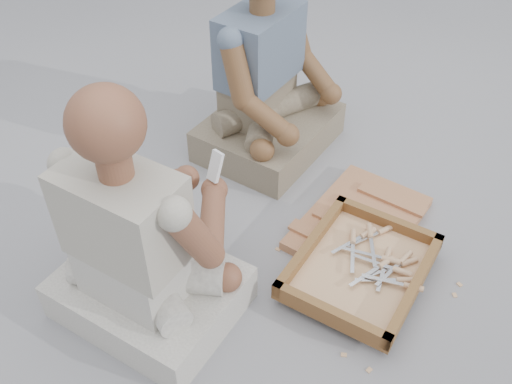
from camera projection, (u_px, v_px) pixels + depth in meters
ground at (314, 268)px, 2.20m from camera, size 60.00×60.00×0.00m
carved_panel at (359, 223)px, 2.36m from camera, size 0.69×0.57×0.04m
tool_tray at (360, 268)px, 2.12m from camera, size 0.68×0.62×0.07m
chisel_0 at (353, 241)px, 2.20m from camera, size 0.17×0.17×0.02m
chisel_1 at (382, 265)px, 2.11m from camera, size 0.22×0.02×0.02m
chisel_2 at (407, 286)px, 2.03m from camera, size 0.14×0.19×0.02m
chisel_3 at (402, 261)px, 2.12m from camera, size 0.22×0.05×0.02m
chisel_4 at (396, 270)px, 2.09m from camera, size 0.12×0.20×0.02m
chisel_5 at (400, 280)px, 2.06m from camera, size 0.19×0.15×0.02m
chisel_6 at (381, 231)px, 2.24m from camera, size 0.22×0.05×0.02m
chisel_7 at (385, 259)px, 2.12m from camera, size 0.14×0.19×0.02m
chisel_8 at (404, 264)px, 2.12m from camera, size 0.22×0.07×0.02m
chisel_9 at (364, 235)px, 2.22m from camera, size 0.22×0.02×0.02m
chisel_10 at (370, 235)px, 2.21m from camera, size 0.15×0.18×0.02m
chisel_11 at (387, 259)px, 2.13m from camera, size 0.19×0.13×0.02m
wood_chip_0 at (322, 210)px, 2.44m from camera, size 0.02×0.02×0.00m
wood_chip_1 at (330, 227)px, 2.37m from camera, size 0.02×0.02×0.00m
wood_chip_2 at (364, 303)px, 2.08m from camera, size 0.02×0.02×0.00m
wood_chip_3 at (460, 284)px, 2.14m from camera, size 0.02×0.02×0.00m
wood_chip_4 at (293, 266)px, 2.21m from camera, size 0.02×0.02×0.00m
wood_chip_5 at (344, 355)px, 1.92m from camera, size 0.02×0.02×0.00m
wood_chip_6 at (278, 249)px, 2.27m from camera, size 0.02×0.02×0.00m
wood_chip_7 at (368, 305)px, 2.07m from camera, size 0.02×0.02×0.00m
wood_chip_8 at (410, 256)px, 2.25m from camera, size 0.02×0.02×0.00m
wood_chip_9 at (455, 295)px, 2.10m from camera, size 0.02×0.02×0.00m
wood_chip_10 at (369, 370)px, 1.87m from camera, size 0.02×0.02×0.00m
wood_chip_11 at (385, 272)px, 2.19m from camera, size 0.02×0.02×0.00m
craftsman at (141, 247)px, 1.86m from camera, size 0.71×0.73×0.93m
companion at (267, 87)px, 2.58m from camera, size 0.76×0.68×0.97m
mobile_phone at (215, 166)px, 1.97m from camera, size 0.06×0.05×0.11m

